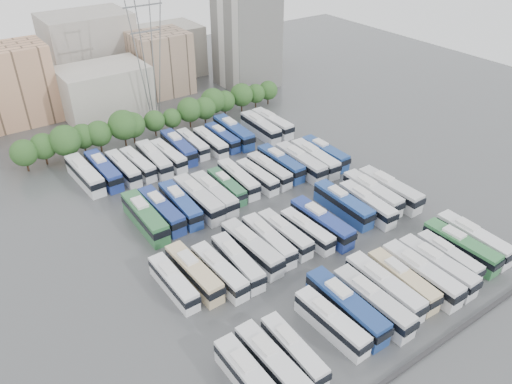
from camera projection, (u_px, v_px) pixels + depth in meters
ground at (273, 223)px, 84.62m from camera, size 220.00×220.00×0.00m
parapet at (432, 349)px, 61.63m from camera, size 56.00×0.50×0.50m
tree_line at (155, 118)px, 110.73m from camera, size 64.70×7.70×8.20m
city_buildings at (81, 71)px, 126.56m from camera, size 102.00×35.00×20.00m
apartment_tower at (247, 38)px, 134.31m from camera, size 14.00×14.00×26.00m
electricity_pylon at (147, 43)px, 110.24m from camera, size 9.00×6.91×33.83m
bus_r0_s0 at (251, 380)px, 55.96m from camera, size 2.67×12.14×3.81m
bus_r0_s1 at (273, 363)px, 57.86m from camera, size 2.89×12.15×3.79m
bus_r0_s2 at (294, 350)px, 59.64m from camera, size 2.72×11.03×3.44m
bus_r0_s4 at (331, 322)px, 63.31m from camera, size 2.99×11.74×3.66m
bus_r0_s5 at (346, 306)px, 65.25m from camera, size 3.06×13.49×4.22m
bus_r0_s6 at (373, 302)px, 66.07m from camera, size 2.89×12.88×4.03m
bus_r0_s7 at (384, 287)px, 68.48m from camera, size 2.98×12.92×4.04m
bus_r0_s8 at (402, 280)px, 69.83m from camera, size 3.20×12.05×3.74m
bus_r0_s9 at (421, 274)px, 70.69m from camera, size 3.04×13.04×4.08m
bus_r0_s10 at (437, 266)px, 72.20m from camera, size 2.84×12.71×3.98m
bus_r0_s11 at (448, 257)px, 74.42m from camera, size 2.81×10.96×3.41m
bus_r0_s12 at (461, 247)px, 76.07m from camera, size 3.02×12.52×3.91m
bus_r0_s13 at (473, 239)px, 77.67m from camera, size 3.04×12.72×3.97m
bus_r1_s0 at (173, 282)px, 69.66m from camera, size 2.61×11.13×3.48m
bus_r1_s1 at (194, 273)px, 71.10m from camera, size 3.13×12.39×3.86m
bus_r1_s2 at (219, 271)px, 71.50m from camera, size 2.98×11.79×3.67m
bus_r1_s3 at (238, 262)px, 73.20m from camera, size 3.13×11.91×3.70m
bus_r1_s4 at (252, 248)px, 75.76m from camera, size 3.23×12.88×4.01m
bus_r1_s5 at (269, 240)px, 77.51m from camera, size 3.00×12.00×3.74m
bus_r1_s6 at (285, 234)px, 79.08m from camera, size 2.71×11.51×3.60m
bus_r1_s7 at (307, 231)px, 79.91m from camera, size 2.83×10.97×3.41m
bus_r1_s8 at (322, 222)px, 81.26m from camera, size 3.17×12.99×4.05m
bus_r1_s10 at (343, 204)px, 85.89m from camera, size 2.99×12.81×4.01m
bus_r1_s11 at (367, 204)px, 86.08m from camera, size 3.30×12.36×3.84m
bus_r1_s12 at (372, 193)px, 88.88m from camera, size 3.30×12.95×4.03m
bus_r1_s13 at (390, 189)px, 89.75m from camera, size 3.05×13.37×4.19m
bus_r2_s1 at (145, 217)px, 82.43m from camera, size 3.11×13.52×4.23m
bus_r2_s2 at (161, 210)px, 84.32m from camera, size 3.03×12.77×3.99m
bus_r2_s3 at (180, 204)px, 85.90m from camera, size 3.29×12.69×3.95m
bus_r2_s4 at (198, 198)px, 87.17m from camera, size 3.12×13.48×4.22m
bus_r2_s5 at (214, 194)px, 88.70m from camera, size 2.76×12.62×3.96m
bus_r2_s6 at (227, 186)px, 91.42m from camera, size 2.71×10.86×3.39m
bus_r2_s7 at (238, 179)px, 93.38m from camera, size 3.20×12.00×3.73m
bus_r2_s8 at (257, 176)px, 94.32m from camera, size 2.63×10.99×3.43m
bus_r2_s9 at (269, 170)px, 96.15m from camera, size 2.70×11.64×3.64m
bus_r2_s10 at (281, 163)px, 98.30m from camera, size 2.76×12.53×3.93m
bus_r2_s11 at (301, 162)px, 98.32m from camera, size 3.14×13.40×4.19m
bus_r2_s12 at (315, 158)px, 99.77m from camera, size 3.49×13.12×4.08m
bus_r2_s13 at (325, 153)px, 101.95m from camera, size 2.70×12.30×3.86m
bus_r3_s0 at (85, 174)px, 94.30m from camera, size 3.48×13.30×4.14m
bus_r3_s1 at (103, 170)px, 95.71m from camera, size 3.04×13.18×4.12m
bus_r3_s2 at (123, 168)px, 96.79m from camera, size 2.86×11.88×3.71m
bus_r3_s3 at (138, 164)px, 98.33m from camera, size 3.06×11.53×3.58m
bus_r3_s4 at (154, 159)px, 99.60m from camera, size 3.21×12.75×3.97m
bus_r3_s5 at (168, 155)px, 101.30m from camera, size 2.93×11.60×3.61m
bus_r3_s6 at (179, 147)px, 104.04m from camera, size 3.37×12.90×4.01m
bus_r3_s7 at (193, 144)px, 105.91m from camera, size 2.71×11.20×3.50m
bus_r3_s8 at (211, 142)px, 106.36m from camera, size 2.79×11.49×3.59m
bus_r3_s9 at (222, 137)px, 108.42m from camera, size 2.53×11.33×3.55m
bus_r3_s10 at (234, 132)px, 109.95m from camera, size 3.55×13.67×4.25m
bus_r3_s12 at (260, 127)px, 112.29m from camera, size 3.31×13.02×4.05m
bus_r3_s13 at (272, 123)px, 114.14m from camera, size 2.92×12.79×4.00m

